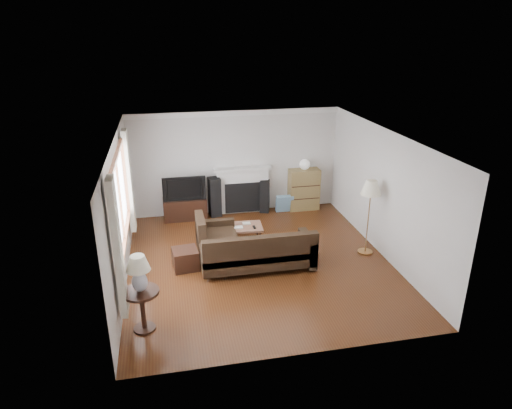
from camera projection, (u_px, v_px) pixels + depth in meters
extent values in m
cube|color=#4B2510|center=(259.00, 262.00, 8.92)|extent=(5.10, 5.60, 0.04)
cube|color=white|center=(259.00, 137.00, 8.01)|extent=(5.10, 5.60, 0.04)
cube|color=silver|center=(235.00, 162.00, 10.97)|extent=(5.00, 0.04, 2.50)
cube|color=silver|center=(303.00, 277.00, 5.96)|extent=(5.00, 0.04, 2.50)
cube|color=silver|center=(120.00, 213.00, 8.00)|extent=(0.04, 5.50, 2.50)
cube|color=silver|center=(384.00, 193.00, 8.94)|extent=(0.04, 5.50, 2.50)
cube|color=brown|center=(120.00, 201.00, 7.71)|extent=(0.12, 2.74, 1.54)
cube|color=beige|center=(118.00, 249.00, 6.39)|extent=(0.10, 0.35, 2.10)
cube|color=beige|center=(129.00, 181.00, 9.16)|extent=(0.10, 0.35, 2.10)
cube|color=white|center=(243.00, 190.00, 11.15)|extent=(1.40, 0.26, 1.15)
cube|color=black|center=(185.00, 209.00, 10.86)|extent=(1.02, 0.46, 0.51)
imported|color=black|center=(184.00, 187.00, 10.66)|extent=(1.00, 0.13, 0.57)
cube|color=black|center=(215.00, 197.00, 10.97)|extent=(0.30, 0.35, 0.96)
cube|color=black|center=(265.00, 196.00, 11.23)|extent=(0.30, 0.33, 0.81)
cube|color=olive|center=(304.00, 189.00, 11.36)|extent=(0.75, 0.36, 1.03)
sphere|color=white|center=(305.00, 165.00, 11.12)|extent=(0.25, 0.25, 0.25)
cube|color=black|center=(257.00, 250.00, 8.59)|extent=(2.31, 1.69, 0.75)
cube|color=brown|center=(238.00, 235.00, 9.63)|extent=(1.06, 0.63, 0.40)
cube|color=black|center=(185.00, 259.00, 8.64)|extent=(0.51, 0.51, 0.39)
cube|color=#A26E38|center=(368.00, 218.00, 9.03)|extent=(0.52, 0.52, 1.54)
cube|color=black|center=(143.00, 310.00, 6.83)|extent=(0.54, 0.54, 0.68)
cube|color=silver|center=(139.00, 274.00, 6.61)|extent=(0.35, 0.35, 0.57)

